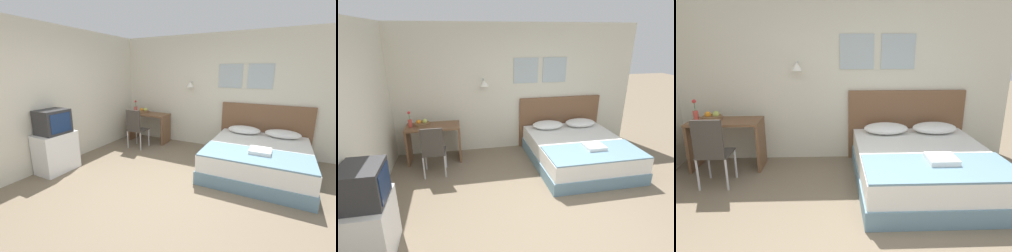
# 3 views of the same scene
# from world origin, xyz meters

# --- Properties ---
(wall_back) EXTENTS (5.59, 0.31, 2.65)m
(wall_back) POSITION_xyz_m (0.01, 2.71, 1.33)
(wall_back) COLOR beige
(wall_back) RESTS_ON ground_plane
(bed) EXTENTS (1.74, 2.00, 0.50)m
(bed) POSITION_xyz_m (1.15, 1.62, 0.25)
(bed) COLOR #66899E
(bed) RESTS_ON ground_plane
(headboard) EXTENTS (1.86, 0.06, 1.11)m
(headboard) POSITION_xyz_m (1.15, 2.65, 0.55)
(headboard) COLOR brown
(headboard) RESTS_ON ground_plane
(pillow_left) EXTENTS (0.67, 0.42, 0.16)m
(pillow_left) POSITION_xyz_m (0.78, 2.36, 0.58)
(pillow_left) COLOR white
(pillow_left) RESTS_ON bed
(pillow_right) EXTENTS (0.67, 0.42, 0.16)m
(pillow_right) POSITION_xyz_m (1.53, 2.36, 0.58)
(pillow_right) COLOR white
(pillow_right) RESTS_ON bed
(throw_blanket) EXTENTS (1.68, 0.80, 0.02)m
(throw_blanket) POSITION_xyz_m (1.15, 1.04, 0.51)
(throw_blanket) COLOR #66899E
(throw_blanket) RESTS_ON bed
(folded_towel_near_foot) EXTENTS (0.33, 0.33, 0.06)m
(folded_towel_near_foot) POSITION_xyz_m (1.22, 1.18, 0.55)
(folded_towel_near_foot) COLOR white
(folded_towel_near_foot) RESTS_ON throw_blanket
(desk) EXTENTS (1.03, 0.51, 0.74)m
(desk) POSITION_xyz_m (-1.60, 2.32, 0.50)
(desk) COLOR brown
(desk) RESTS_ON ground_plane
(desk_chair) EXTENTS (0.40, 0.40, 0.94)m
(desk_chair) POSITION_xyz_m (-1.57, 1.66, 0.54)
(desk_chair) COLOR #3D3833
(desk_chair) RESTS_ON ground_plane
(fruit_bowl) EXTENTS (0.29, 0.29, 0.13)m
(fruit_bowl) POSITION_xyz_m (-1.80, 2.38, 0.78)
(fruit_bowl) COLOR brown
(fruit_bowl) RESTS_ON desk
(flower_vase) EXTENTS (0.07, 0.07, 0.31)m
(flower_vase) POSITION_xyz_m (-2.02, 2.32, 0.85)
(flower_vase) COLOR #D14C42
(flower_vase) RESTS_ON desk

